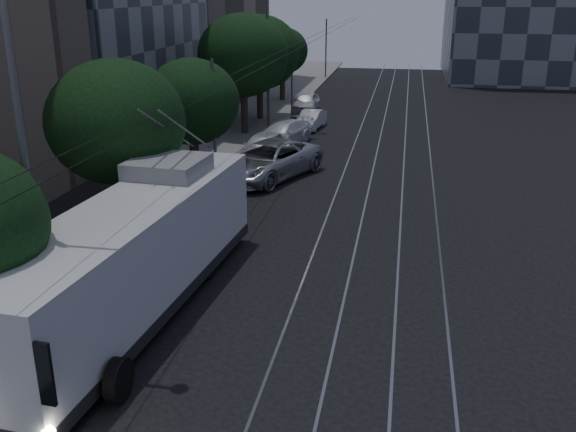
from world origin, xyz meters
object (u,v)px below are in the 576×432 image
(car_white_b, at_px, (282,133))
(streetlamp_near, at_px, (34,111))
(trolleybus, at_px, (135,255))
(pickup_silver, at_px, (268,161))
(car_white_d, at_px, (306,102))
(streetlamp_far, at_px, (274,30))
(car_white_a, at_px, (263,147))
(car_white_c, at_px, (311,120))

(car_white_b, height_order, streetlamp_near, streetlamp_near)
(trolleybus, height_order, pickup_silver, trolleybus)
(car_white_d, relative_size, streetlamp_near, 0.42)
(car_white_d, distance_m, streetlamp_far, 8.67)
(trolleybus, xyz_separation_m, pickup_silver, (0.77, 14.30, -0.88))
(car_white_b, distance_m, car_white_d, 10.99)
(pickup_silver, relative_size, car_white_d, 1.46)
(car_white_a, relative_size, car_white_c, 1.24)
(car_white_a, distance_m, car_white_d, 14.93)
(trolleybus, relative_size, car_white_c, 3.50)
(trolleybus, xyz_separation_m, streetlamp_near, (-0.92, -2.57, 4.53))
(car_white_d, bearing_deg, trolleybus, -89.84)
(car_white_c, relative_size, streetlamp_near, 0.35)
(car_white_d, height_order, streetlamp_near, streetlamp_near)
(streetlamp_near, distance_m, streetlamp_far, 28.53)
(trolleybus, relative_size, car_white_d, 2.94)
(car_white_a, bearing_deg, car_white_d, 100.85)
(trolleybus, distance_m, car_white_a, 17.57)
(streetlamp_near, bearing_deg, streetlamp_far, 90.72)
(trolleybus, height_order, streetlamp_near, streetlamp_near)
(trolleybus, xyz_separation_m, streetlamp_far, (-1.28, 25.96, 4.60))
(trolleybus, xyz_separation_m, car_white_c, (1.08, 26.48, -1.16))
(streetlamp_far, bearing_deg, streetlamp_near, -89.28)
(streetlamp_near, bearing_deg, car_white_a, 87.95)
(car_white_a, xyz_separation_m, car_white_b, (0.28, 3.95, -0.07))
(car_white_d, relative_size, streetlamp_far, 0.41)
(streetlamp_near, bearing_deg, pickup_silver, 84.27)
(car_white_b, distance_m, streetlamp_far, 7.34)
(trolleybus, distance_m, pickup_silver, 14.35)
(pickup_silver, xyz_separation_m, car_white_c, (0.31, 12.19, -0.29))
(car_white_a, distance_m, streetlamp_far, 10.17)
(trolleybus, bearing_deg, car_white_d, 94.63)
(car_white_b, bearing_deg, car_white_d, 110.90)
(car_white_d, bearing_deg, car_white_c, -78.08)
(trolleybus, height_order, streetlamp_far, streetlamp_far)
(pickup_silver, distance_m, car_white_d, 18.20)
(streetlamp_far, bearing_deg, car_white_d, 80.60)
(car_white_a, xyz_separation_m, streetlamp_near, (-0.72, -20.11, 5.52))
(car_white_b, relative_size, car_white_c, 1.33)
(car_white_c, bearing_deg, streetlamp_near, -87.02)
(pickup_silver, height_order, streetlamp_far, streetlamp_far)
(car_white_c, relative_size, streetlamp_far, 0.35)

